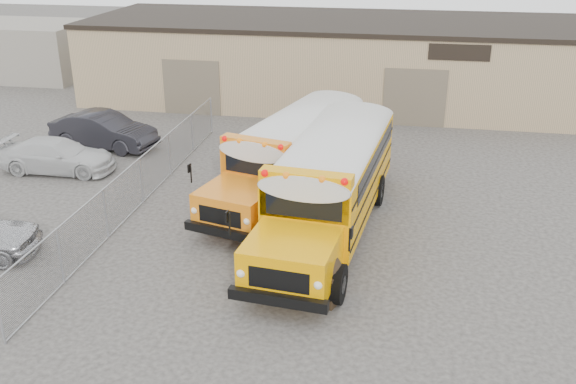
% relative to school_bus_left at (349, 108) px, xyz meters
% --- Properties ---
extents(ground, '(120.00, 120.00, 0.00)m').
position_rel_school_bus_left_xyz_m(ground, '(-0.93, -11.50, -1.77)').
color(ground, '#353230').
rests_on(ground, ground).
extents(warehouse, '(30.20, 10.20, 4.67)m').
position_rel_school_bus_left_xyz_m(warehouse, '(-0.93, 8.50, 0.61)').
color(warehouse, '#887654').
rests_on(warehouse, ground).
extents(chainlink_fence, '(0.07, 18.07, 1.81)m').
position_rel_school_bus_left_xyz_m(chainlink_fence, '(-6.93, -8.50, -0.87)').
color(chainlink_fence, '#95979D').
rests_on(chainlink_fence, ground).
extents(distant_building_left, '(8.00, 6.00, 3.60)m').
position_rel_school_bus_left_xyz_m(distant_building_left, '(-22.93, 10.50, 0.03)').
color(distant_building_left, gray).
rests_on(distant_building_left, ground).
extents(school_bus_left, '(5.05, 10.74, 3.06)m').
position_rel_school_bus_left_xyz_m(school_bus_left, '(0.00, 0.00, 0.00)').
color(school_bus_left, orange).
rests_on(school_bus_left, ground).
extents(school_bus_right, '(3.89, 11.52, 3.31)m').
position_rel_school_bus_left_xyz_m(school_bus_right, '(0.99, -2.39, 0.15)').
color(school_bus_right, '#FCA200').
rests_on(school_bus_right, ground).
extents(tarp_bundle, '(1.20, 1.14, 1.44)m').
position_rel_school_bus_left_xyz_m(tarp_bundle, '(0.74, -13.92, -1.03)').
color(tarp_bundle, black).
rests_on(tarp_bundle, ground).
extents(car_white, '(4.94, 2.17, 1.41)m').
position_rel_school_bus_left_xyz_m(car_white, '(-11.75, -6.00, -1.06)').
color(car_white, silver).
rests_on(car_white, ground).
extents(car_dark, '(5.29, 2.63, 1.67)m').
position_rel_school_bus_left_xyz_m(car_dark, '(-11.21, -2.70, -0.93)').
color(car_dark, black).
rests_on(car_dark, ground).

